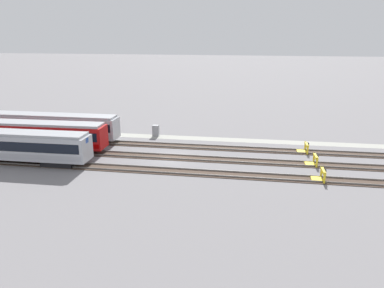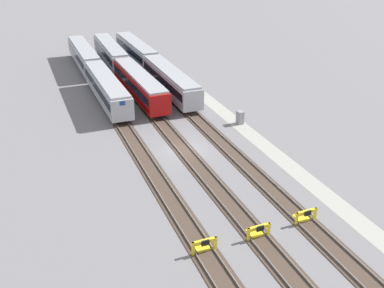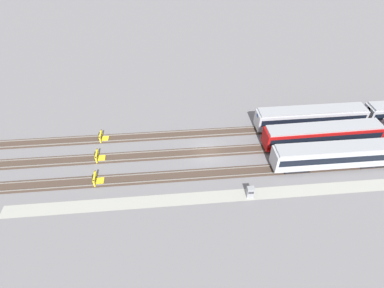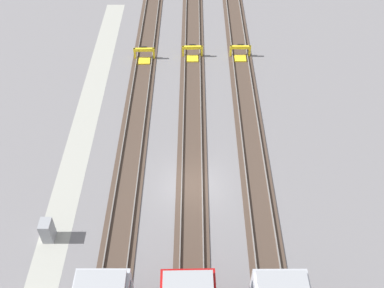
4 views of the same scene
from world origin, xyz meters
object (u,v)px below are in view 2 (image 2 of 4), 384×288
at_px(subway_car_front_row_left_inner, 84,56).
at_px(subway_car_back_row_leftmost, 111,53).
at_px(subway_car_front_row_rightmost, 170,81).
at_px(bumper_stop_nearest_track, 304,215).
at_px(electrical_cabinet, 240,117).
at_px(bumper_stop_middle_track, 203,245).
at_px(subway_car_front_row_leftmost, 107,89).
at_px(subway_car_front_row_right_inner, 136,51).
at_px(bumper_stop_near_inner_track, 257,231).
at_px(subway_car_front_row_centre, 140,85).

relative_size(subway_car_front_row_left_inner, subway_car_back_row_leftmost, 1.00).
relative_size(subway_car_front_row_rightmost, subway_car_back_row_leftmost, 1.00).
bearing_deg(bumper_stop_nearest_track, subway_car_front_row_left_inner, 10.04).
distance_m(bumper_stop_nearest_track, electrical_cabinet, 20.60).
bearing_deg(bumper_stop_middle_track, subway_car_front_row_leftmost, 0.04).
height_order(subway_car_front_row_leftmost, subway_car_front_row_left_inner, same).
distance_m(subway_car_back_row_leftmost, bumper_stop_middle_track, 52.96).
distance_m(subway_car_front_row_leftmost, electrical_cabinet, 18.95).
height_order(subway_car_front_row_leftmost, subway_car_front_row_right_inner, same).
xyz_separation_m(subway_car_back_row_leftmost, bumper_stop_middle_track, (-52.73, 4.62, -1.53)).
relative_size(subway_car_front_row_leftmost, subway_car_front_row_rightmost, 1.00).
bearing_deg(bumper_stop_near_inner_track, subway_car_front_row_left_inner, 5.04).
xyz_separation_m(subway_car_back_row_leftmost, electrical_cabinet, (-32.17, -8.93, -1.24)).
bearing_deg(subway_car_front_row_centre, subway_car_front_row_left_inner, 13.89).
relative_size(subway_car_front_row_leftmost, subway_car_front_row_left_inner, 1.00).
relative_size(subway_car_back_row_leftmost, bumper_stop_near_inner_track, 9.00).
xyz_separation_m(subway_car_front_row_centre, subway_car_back_row_leftmost, (19.01, -0.05, 0.00)).
xyz_separation_m(subway_car_front_row_leftmost, bumper_stop_middle_track, (-33.72, -0.02, -1.53)).
relative_size(subway_car_front_row_right_inner, subway_car_front_row_rightmost, 1.00).
bearing_deg(subway_car_front_row_rightmost, subway_car_front_row_leftmost, 90.00).
relative_size(bumper_stop_middle_track, electrical_cabinet, 1.25).
bearing_deg(subway_car_front_row_rightmost, subway_car_front_row_left_inner, 26.14).
height_order(bumper_stop_near_inner_track, bumper_stop_middle_track, same).
bearing_deg(subway_car_front_row_leftmost, subway_car_back_row_leftmost, -13.73).
relative_size(subway_car_front_row_leftmost, subway_car_front_row_centre, 1.00).
bearing_deg(subway_car_front_row_centre, subway_car_front_row_rightmost, -90.00).
distance_m(subway_car_front_row_centre, subway_car_front_row_rightmost, 4.54).
relative_size(subway_car_front_row_leftmost, subway_car_front_row_right_inner, 1.00).
bearing_deg(subway_car_front_row_right_inner, subway_car_front_row_left_inner, 90.29).
bearing_deg(bumper_stop_middle_track, subway_car_front_row_centre, -7.73).
bearing_deg(electrical_cabinet, subway_car_front_row_centre, 34.32).
xyz_separation_m(subway_car_front_row_left_inner, bumper_stop_nearest_track, (-51.92, -9.19, -1.53)).
bearing_deg(subway_car_front_row_right_inner, subway_car_front_row_rightmost, 179.92).
bearing_deg(subway_car_front_row_leftmost, subway_car_front_row_right_inner, -26.12).
relative_size(subway_car_front_row_leftmost, electrical_cabinet, 11.26).
xyz_separation_m(subway_car_front_row_rightmost, bumper_stop_near_inner_track, (-33.67, 4.54, -1.53)).
relative_size(subway_car_front_row_left_inner, bumper_stop_middle_track, 9.00).
xyz_separation_m(subway_car_front_row_right_inner, electrical_cabinet, (-31.84, -4.42, -1.24)).
relative_size(subway_car_front_row_rightmost, bumper_stop_nearest_track, 8.98).
relative_size(subway_car_front_row_centre, bumper_stop_near_inner_track, 9.00).
relative_size(subway_car_back_row_leftmost, electrical_cabinet, 11.28).
bearing_deg(subway_car_front_row_leftmost, bumper_stop_nearest_track, -164.58).
distance_m(subway_car_front_row_centre, bumper_stop_nearest_track, 33.62).
distance_m(bumper_stop_near_inner_track, electrical_cabinet, 22.40).
bearing_deg(subway_car_front_row_leftmost, subway_car_front_row_centre, -90.00).
bearing_deg(bumper_stop_near_inner_track, subway_car_back_row_leftmost, -0.05).
relative_size(subway_car_front_row_leftmost, bumper_stop_near_inner_track, 8.99).
distance_m(subway_car_front_row_leftmost, bumper_stop_middle_track, 33.76).
xyz_separation_m(bumper_stop_nearest_track, electrical_cabinet, (20.12, -4.40, 0.29)).
bearing_deg(electrical_cabinet, subway_car_front_row_leftmost, 45.91).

